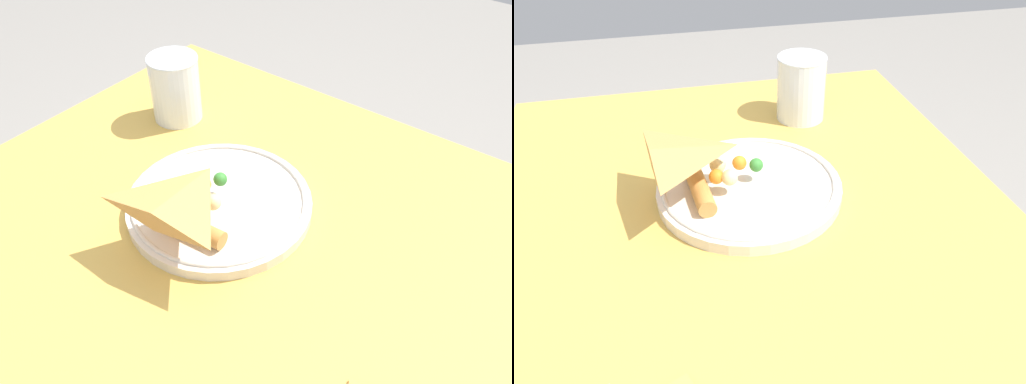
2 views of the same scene
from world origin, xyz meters
TOP-DOWN VIEW (x-y plane):
  - dining_table at (0.00, 0.00)m, footprint 0.91×0.70m
  - plate_pizza at (-0.08, 0.01)m, footprint 0.25×0.25m
  - milk_glass at (-0.29, 0.14)m, footprint 0.08×0.08m

SIDE VIEW (x-z plane):
  - dining_table at x=0.00m, z-range 0.23..0.96m
  - plate_pizza at x=-0.08m, z-range 0.71..0.77m
  - milk_glass at x=-0.29m, z-range 0.72..0.83m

